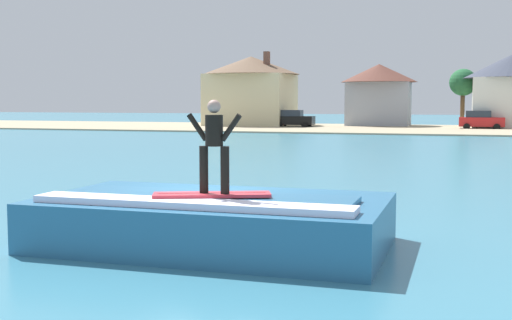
{
  "coord_description": "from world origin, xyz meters",
  "views": [
    {
      "loc": [
        5.04,
        -12.57,
        2.77
      ],
      "look_at": [
        0.51,
        1.85,
        1.43
      ],
      "focal_mm": 46.47,
      "sensor_mm": 36.0,
      "label": 1
    }
  ],
  "objects_px": {
    "wave_crest": "(213,221)",
    "house_small_cottage": "(379,90)",
    "car_near_shore": "(293,119)",
    "tree_short_bushy": "(463,83)",
    "surfboard": "(212,195)",
    "car_far_shore": "(481,120)",
    "tree_tall_bare": "(275,86)",
    "surfer": "(214,141)",
    "house_with_chimney": "(251,88)"
  },
  "relations": [
    {
      "from": "surfboard",
      "to": "house_with_chimney",
      "type": "xyz_separation_m",
      "value": [
        -18.36,
        59.19,
        3.19
      ]
    },
    {
      "from": "surfboard",
      "to": "house_with_chimney",
      "type": "relative_size",
      "value": 0.2
    },
    {
      "from": "tree_short_bushy",
      "to": "car_far_shore",
      "type": "bearing_deg",
      "value": -75.1
    },
    {
      "from": "surfer",
      "to": "tree_tall_bare",
      "type": "height_order",
      "value": "tree_tall_bare"
    },
    {
      "from": "wave_crest",
      "to": "house_with_chimney",
      "type": "relative_size",
      "value": 0.6
    },
    {
      "from": "surfboard",
      "to": "car_far_shore",
      "type": "relative_size",
      "value": 0.51
    },
    {
      "from": "car_near_shore",
      "to": "tree_short_bushy",
      "type": "bearing_deg",
      "value": 22.87
    },
    {
      "from": "car_far_shore",
      "to": "house_small_cottage",
      "type": "distance_m",
      "value": 12.12
    },
    {
      "from": "car_near_shore",
      "to": "house_with_chimney",
      "type": "relative_size",
      "value": 0.39
    },
    {
      "from": "wave_crest",
      "to": "car_near_shore",
      "type": "relative_size",
      "value": 1.54
    },
    {
      "from": "house_with_chimney",
      "to": "surfer",
      "type": "bearing_deg",
      "value": -72.73
    },
    {
      "from": "car_far_shore",
      "to": "tree_tall_bare",
      "type": "height_order",
      "value": "tree_tall_bare"
    },
    {
      "from": "surfboard",
      "to": "house_with_chimney",
      "type": "bearing_deg",
      "value": 107.23
    },
    {
      "from": "house_small_cottage",
      "to": "car_near_shore",
      "type": "bearing_deg",
      "value": -144.96
    },
    {
      "from": "wave_crest",
      "to": "house_with_chimney",
      "type": "bearing_deg",
      "value": 107.2
    },
    {
      "from": "surfer",
      "to": "car_far_shore",
      "type": "relative_size",
      "value": 0.4
    },
    {
      "from": "surfboard",
      "to": "surfer",
      "type": "distance_m",
      "value": 0.97
    },
    {
      "from": "surfboard",
      "to": "tree_tall_bare",
      "type": "xyz_separation_m",
      "value": [
        -15.97,
        60.51,
        3.42
      ]
    },
    {
      "from": "wave_crest",
      "to": "house_with_chimney",
      "type": "height_order",
      "value": "house_with_chimney"
    },
    {
      "from": "surfboard",
      "to": "car_far_shore",
      "type": "bearing_deg",
      "value": 84.12
    },
    {
      "from": "house_small_cottage",
      "to": "tree_short_bushy",
      "type": "relative_size",
      "value": 1.33
    },
    {
      "from": "car_near_shore",
      "to": "house_small_cottage",
      "type": "distance_m",
      "value": 10.44
    },
    {
      "from": "surfboard",
      "to": "tree_short_bushy",
      "type": "height_order",
      "value": "tree_short_bushy"
    },
    {
      "from": "surfer",
      "to": "car_near_shore",
      "type": "distance_m",
      "value": 57.94
    },
    {
      "from": "house_with_chimney",
      "to": "house_small_cottage",
      "type": "bearing_deg",
      "value": 12.31
    },
    {
      "from": "tree_tall_bare",
      "to": "tree_short_bushy",
      "type": "xyz_separation_m",
      "value": [
        20.08,
        3.08,
        0.2
      ]
    },
    {
      "from": "wave_crest",
      "to": "tree_tall_bare",
      "type": "xyz_separation_m",
      "value": [
        -15.75,
        59.93,
        4.01
      ]
    },
    {
      "from": "wave_crest",
      "to": "tree_tall_bare",
      "type": "relative_size",
      "value": 1.08
    },
    {
      "from": "house_with_chimney",
      "to": "tree_tall_bare",
      "type": "relative_size",
      "value": 1.79
    },
    {
      "from": "surfboard",
      "to": "car_far_shore",
      "type": "xyz_separation_m",
      "value": [
        5.87,
        57.0,
        -0.14
      ]
    },
    {
      "from": "house_small_cottage",
      "to": "tree_tall_bare",
      "type": "relative_size",
      "value": 1.37
    },
    {
      "from": "surfboard",
      "to": "surfer",
      "type": "bearing_deg",
      "value": -21.99
    },
    {
      "from": "surfboard",
      "to": "house_with_chimney",
      "type": "height_order",
      "value": "house_with_chimney"
    },
    {
      "from": "wave_crest",
      "to": "house_small_cottage",
      "type": "bearing_deg",
      "value": 94.12
    },
    {
      "from": "surfer",
      "to": "house_small_cottage",
      "type": "distance_m",
      "value": 62.42
    },
    {
      "from": "wave_crest",
      "to": "surfer",
      "type": "xyz_separation_m",
      "value": [
        0.27,
        -0.61,
        1.56
      ]
    },
    {
      "from": "wave_crest",
      "to": "car_far_shore",
      "type": "relative_size",
      "value": 1.54
    },
    {
      "from": "house_with_chimney",
      "to": "wave_crest",
      "type": "bearing_deg",
      "value": -72.8
    },
    {
      "from": "surfboard",
      "to": "tree_tall_bare",
      "type": "bearing_deg",
      "value": 104.78
    },
    {
      "from": "surfboard",
      "to": "car_far_shore",
      "type": "distance_m",
      "value": 57.3
    },
    {
      "from": "surfboard",
      "to": "car_far_shore",
      "type": "height_order",
      "value": "car_far_shore"
    },
    {
      "from": "car_near_shore",
      "to": "house_small_cottage",
      "type": "relative_size",
      "value": 0.51
    },
    {
      "from": "tree_tall_bare",
      "to": "tree_short_bushy",
      "type": "distance_m",
      "value": 20.31
    },
    {
      "from": "wave_crest",
      "to": "car_far_shore",
      "type": "height_order",
      "value": "car_far_shore"
    },
    {
      "from": "car_far_shore",
      "to": "tree_short_bushy",
      "type": "bearing_deg",
      "value": 104.9
    },
    {
      "from": "house_small_cottage",
      "to": "tree_tall_bare",
      "type": "height_order",
      "value": "house_small_cottage"
    },
    {
      "from": "wave_crest",
      "to": "surfer",
      "type": "height_order",
      "value": "surfer"
    },
    {
      "from": "wave_crest",
      "to": "car_far_shore",
      "type": "xyz_separation_m",
      "value": [
        6.08,
        56.42,
        0.45
      ]
    },
    {
      "from": "car_near_shore",
      "to": "tree_short_bushy",
      "type": "height_order",
      "value": "tree_short_bushy"
    },
    {
      "from": "surfboard",
      "to": "surfer",
      "type": "relative_size",
      "value": 1.28
    }
  ]
}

